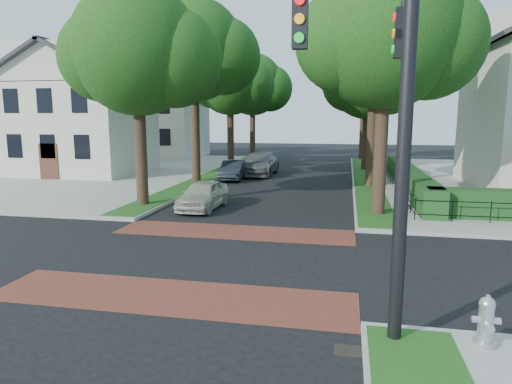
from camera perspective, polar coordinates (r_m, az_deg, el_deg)
ground at (r=14.44m, az=-5.80°, el=-8.13°), size 120.00×120.00×0.00m
sidewalk_nw at (r=40.11m, az=-24.84°, el=2.49°), size 30.00×30.00×0.15m
crosswalk_far at (r=17.40m, az=-2.70°, el=-5.01°), size 9.00×2.20×0.01m
crosswalk_near at (r=11.60m, az=-10.55°, el=-12.72°), size 9.00×2.20×0.01m
storm_drain at (r=9.23m, az=11.82°, el=-18.86°), size 0.65×0.45×0.01m
grass_strip_ne at (r=32.54m, az=13.52°, el=1.82°), size 1.60×29.80×0.02m
grass_strip_nw at (r=33.87m, az=-5.07°, el=2.34°), size 1.60×29.80×0.02m
tree_right_near at (r=20.69m, az=16.17°, el=18.22°), size 7.75×6.67×10.66m
tree_right_mid at (r=28.66m, az=14.87°, el=16.46°), size 8.25×7.09×11.22m
tree_right_far at (r=37.48m, az=13.95°, el=13.12°), size 7.25×6.23×9.74m
tree_right_back at (r=46.48m, az=13.49°, el=12.83°), size 7.50×6.45×10.20m
tree_left_near at (r=22.66m, az=-14.17°, el=16.59°), size 7.50×6.45×10.20m
tree_left_mid at (r=30.19m, az=-7.44°, el=17.00°), size 8.00×6.88×11.48m
tree_left_far at (r=38.65m, az=-3.03°, el=13.58°), size 7.00×6.02×9.86m
tree_left_back at (r=47.44m, az=-0.26°, el=13.19°), size 7.75×6.66×10.44m
hedge_main_road at (r=28.60m, az=18.46°, el=1.76°), size 1.00×18.00×1.20m
fence_main_road at (r=28.53m, az=16.85°, el=1.51°), size 0.06×18.00×0.90m
house_left_near at (r=36.79m, az=-21.19°, el=9.93°), size 10.00×9.00×10.14m
house_left_far at (r=49.21m, az=-12.34°, el=10.08°), size 10.00×9.00×10.14m
traffic_signal at (r=8.77m, az=16.77°, el=11.37°), size 2.17×2.00×8.00m
parked_car_front at (r=21.63m, az=-6.64°, el=-0.35°), size 1.75×4.07×1.37m
parked_car_middle at (r=31.53m, az=-2.90°, el=2.77°), size 1.80×4.20×1.35m
parked_car_rear at (r=34.13m, az=0.45°, el=3.55°), size 2.37×5.71×1.65m
fire_hydrant at (r=9.67m, az=26.80°, el=-14.31°), size 0.54×0.57×0.99m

